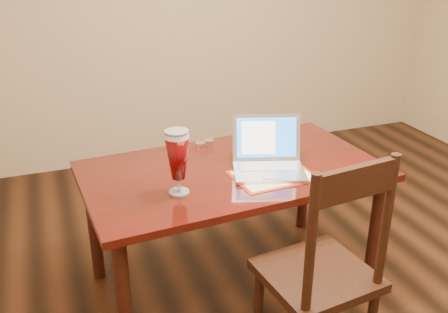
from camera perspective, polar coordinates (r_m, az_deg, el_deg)
name	(u,v)px	position (r m, az deg, el deg)	size (l,w,h in m)	color
dining_table	(232,181)	(2.66, 0.91, -2.82)	(1.61, 0.97, 1.05)	#470C09
dining_chair	(323,273)	(2.26, 11.21, -12.91)	(0.51, 0.49, 1.09)	black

